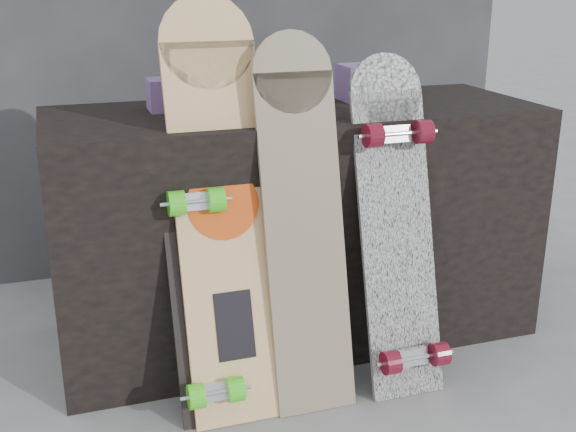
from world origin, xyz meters
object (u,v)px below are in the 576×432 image
object	(u,v)px
longboard_celtic	(303,212)
skateboard_dark	(202,279)
longboard_geisha	(222,198)
longboard_cascadia	(398,222)
vendor_table	(296,224)

from	to	relation	value
longboard_celtic	skateboard_dark	world-z (taller)	longboard_celtic
longboard_geisha	skateboard_dark	bearing A→B (deg)	-143.13
longboard_cascadia	longboard_geisha	bearing A→B (deg)	171.07
longboard_geisha	longboard_cascadia	bearing A→B (deg)	-8.93
longboard_celtic	longboard_cascadia	bearing A→B (deg)	-4.98
longboard_geisha	longboard_celtic	size ratio (longest dim) A/B	1.09
longboard_celtic	longboard_cascadia	world-z (taller)	longboard_celtic
longboard_cascadia	skateboard_dark	distance (m)	0.60
vendor_table	longboard_geisha	world-z (taller)	longboard_geisha
vendor_table	skateboard_dark	bearing A→B (deg)	-138.35
vendor_table	longboard_cascadia	world-z (taller)	longboard_cascadia
vendor_table	longboard_geisha	xyz separation A→B (m)	(-0.32, -0.30, 0.22)
vendor_table	longboard_celtic	xyz separation A→B (m)	(-0.10, -0.35, 0.17)
longboard_geisha	longboard_cascadia	size ratio (longest dim) A/B	1.17
vendor_table	longboard_geisha	bearing A→B (deg)	-137.29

